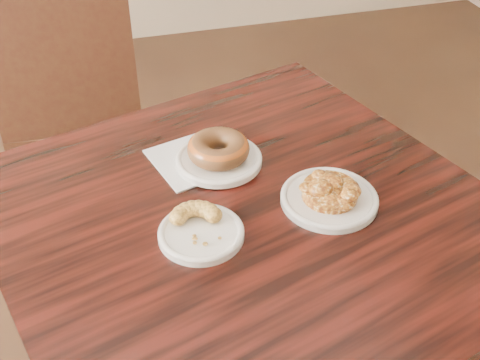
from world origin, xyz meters
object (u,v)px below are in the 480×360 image
object	(u,v)px
cafe_table	(247,343)
chair_far	(77,108)
apple_fritter	(330,189)
cruller_fragment	(201,225)
glazed_donut	(218,148)

from	to	relation	value
cafe_table	chair_far	size ratio (longest dim) A/B	0.94
apple_fritter	cruller_fragment	size ratio (longest dim) A/B	1.34
cruller_fragment	chair_far	bearing A→B (deg)	100.65
apple_fritter	cruller_fragment	world-z (taller)	apple_fritter
cruller_fragment	glazed_donut	bearing A→B (deg)	67.54
glazed_donut	cruller_fragment	bearing A→B (deg)	-112.46
apple_fritter	cruller_fragment	distance (m)	0.25
cafe_table	apple_fritter	xyz separation A→B (m)	(0.15, -0.01, 0.40)
cafe_table	apple_fritter	distance (m)	0.43
chair_far	glazed_donut	bearing A→B (deg)	112.88
cafe_table	apple_fritter	bearing A→B (deg)	-21.84
chair_far	cruller_fragment	size ratio (longest dim) A/B	8.54
chair_far	cruller_fragment	distance (m)	1.08
cruller_fragment	apple_fritter	bearing A→B (deg)	6.21
cafe_table	glazed_donut	bearing A→B (deg)	78.96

